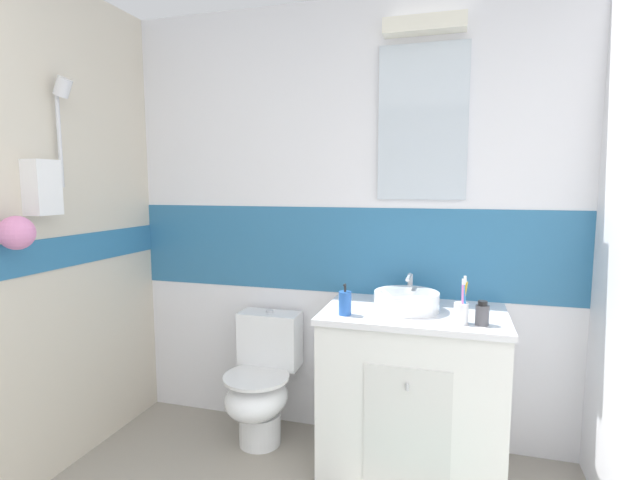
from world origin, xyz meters
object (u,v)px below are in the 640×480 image
toothbrush_cup (461,310)px  lotion_bottle_short (482,314)px  sink_basin (406,300)px  toilet (261,383)px  soap_dispenser (345,303)px

toothbrush_cup → lotion_bottle_short: (0.09, 0.00, -0.01)m
sink_basin → toilet: (-0.82, 0.03, -0.55)m
sink_basin → soap_dispenser: size_ratio=2.38×
lotion_bottle_short → sink_basin: bearing=154.4°
lotion_bottle_short → soap_dispenser: bearing=-179.1°
soap_dispenser → lotion_bottle_short: size_ratio=1.41×
toilet → sink_basin: bearing=-2.3°
toothbrush_cup → soap_dispenser: toothbrush_cup is taller
sink_basin → lotion_bottle_short: size_ratio=3.35×
toilet → soap_dispenser: 0.81m
soap_dispenser → sink_basin: bearing=32.9°
sink_basin → lotion_bottle_short: 0.39m
sink_basin → toothbrush_cup: 0.32m
toilet → lotion_bottle_short: 1.31m
toothbrush_cup → soap_dispenser: bearing=-179.4°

